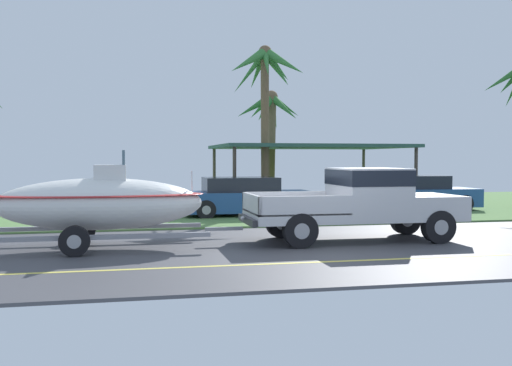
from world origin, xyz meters
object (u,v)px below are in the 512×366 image
object	(u,v)px
pickup_truck_towing	(366,200)
palm_tree_far_left	(266,83)
carport_awning	(308,147)
parked_sedan_near	(245,197)
palm_tree_near_left	(270,118)
parked_sedan_far	(414,194)
boat_on_trailer	(99,203)

from	to	relation	value
pickup_truck_towing	palm_tree_far_left	world-z (taller)	palm_tree_far_left
pickup_truck_towing	carport_awning	size ratio (longest dim) A/B	0.69
pickup_truck_towing	palm_tree_far_left	bearing A→B (deg)	93.68
palm_tree_far_left	pickup_truck_towing	bearing A→B (deg)	-86.32
pickup_truck_towing	parked_sedan_near	world-z (taller)	pickup_truck_towing
palm_tree_near_left	palm_tree_far_left	world-z (taller)	palm_tree_far_left
parked_sedan_near	parked_sedan_far	xyz separation A→B (m)	(6.75, 0.60, 0.00)
pickup_truck_towing	boat_on_trailer	distance (m)	6.45
carport_awning	palm_tree_far_left	distance (m)	4.16
pickup_truck_towing	palm_tree_near_left	xyz separation A→B (m)	(0.80, 13.65, 2.95)
pickup_truck_towing	parked_sedan_far	xyz separation A→B (m)	(4.94, 7.10, -0.34)
parked_sedan_far	carport_awning	size ratio (longest dim) A/B	0.60
pickup_truck_towing	palm_tree_far_left	xyz separation A→B (m)	(-0.55, 8.63, 3.98)
parked_sedan_near	palm_tree_far_left	xyz separation A→B (m)	(1.26, 2.14, 4.31)
boat_on_trailer	palm_tree_far_left	distance (m)	11.17
pickup_truck_towing	parked_sedan_far	bearing A→B (deg)	55.18
palm_tree_near_left	palm_tree_far_left	size ratio (longest dim) A/B	0.82
pickup_truck_towing	palm_tree_near_left	distance (m)	13.99
boat_on_trailer	parked_sedan_near	world-z (taller)	boat_on_trailer
parked_sedan_near	palm_tree_near_left	bearing A→B (deg)	69.93
boat_on_trailer	carport_awning	bearing A→B (deg)	52.81
pickup_truck_towing	parked_sedan_far	size ratio (longest dim) A/B	1.15
pickup_truck_towing	palm_tree_near_left	world-z (taller)	palm_tree_near_left
palm_tree_near_left	carport_awning	bearing A→B (deg)	-68.69
carport_awning	parked_sedan_near	bearing A→B (deg)	-129.49
boat_on_trailer	pickup_truck_towing	bearing A→B (deg)	0.00
parked_sedan_near	palm_tree_far_left	bearing A→B (deg)	59.50
palm_tree_near_left	parked_sedan_near	bearing A→B (deg)	-110.07
boat_on_trailer	palm_tree_far_left	bearing A→B (deg)	55.66
boat_on_trailer	parked_sedan_near	xyz separation A→B (m)	(4.64, 6.49, -0.36)
boat_on_trailer	parked_sedan_far	size ratio (longest dim) A/B	1.24
parked_sedan_near	boat_on_trailer	bearing A→B (deg)	-125.53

